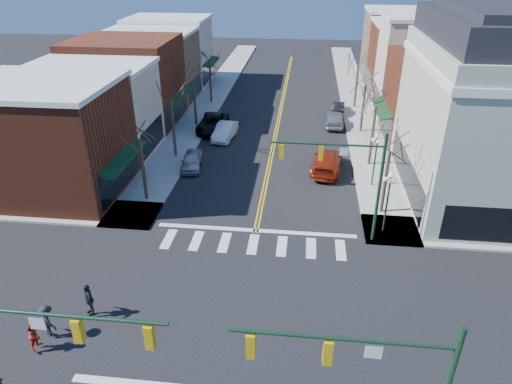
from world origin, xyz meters
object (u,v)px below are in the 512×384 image
(lamppost_midblock, at_px, (376,151))
(car_right_near, at_px, (327,162))
(car_right_mid, at_px, (335,119))
(car_left_near, at_px, (192,160))
(pedestrian_red_b, at_px, (35,334))
(victorian_corner, at_px, (508,109))
(car_right_far, at_px, (338,107))
(lamppost_corner, at_px, (389,192))
(car_left_mid, at_px, (225,131))
(pedestrian_dark_b, at_px, (48,321))
(pedestrian_dark_a, at_px, (89,299))
(car_left_far, at_px, (213,123))

(lamppost_midblock, height_order, car_right_near, lamppost_midblock)
(lamppost_midblock, relative_size, car_right_mid, 0.93)
(car_left_near, bearing_deg, car_right_mid, 36.83)
(car_right_near, xyz_separation_m, pedestrian_red_b, (-13.56, -20.74, 0.10))
(lamppost_midblock, bearing_deg, victorian_corner, -3.45)
(pedestrian_red_b, bearing_deg, car_right_far, -15.95)
(victorian_corner, relative_size, car_right_near, 2.54)
(lamppost_corner, xyz_separation_m, car_left_near, (-14.60, 8.30, -2.29))
(victorian_corner, distance_m, pedestrian_red_b, 31.40)
(lamppost_midblock, height_order, car_left_mid, lamppost_midblock)
(pedestrian_red_b, xyz_separation_m, pedestrian_dark_b, (0.15, 0.81, 0.07))
(car_right_far, bearing_deg, car_right_near, 88.25)
(car_left_near, xyz_separation_m, car_right_far, (12.80, 15.96, -0.01))
(car_left_mid, xyz_separation_m, car_right_mid, (10.66, 4.77, 0.06))
(car_right_near, distance_m, pedestrian_dark_b, 24.02)
(pedestrian_dark_a, bearing_deg, car_right_far, 118.18)
(pedestrian_red_b, distance_m, pedestrian_dark_b, 0.83)
(car_left_far, bearing_deg, pedestrian_dark_b, -94.56)
(car_left_near, distance_m, pedestrian_dark_a, 17.71)
(pedestrian_dark_a, bearing_deg, victorian_corner, 83.20)
(car_right_mid, relative_size, car_right_far, 1.16)
(car_right_mid, bearing_deg, car_left_mid, 27.17)
(car_left_near, xyz_separation_m, car_right_near, (11.20, 0.68, 0.14))
(lamppost_midblock, relative_size, pedestrian_red_b, 2.81)
(victorian_corner, relative_size, pedestrian_red_b, 9.25)
(lamppost_corner, height_order, pedestrian_dark_a, lamppost_corner)
(lamppost_corner, distance_m, car_right_near, 9.84)
(lamppost_midblock, bearing_deg, pedestrian_dark_b, -133.94)
(pedestrian_red_b, bearing_deg, car_right_near, -26.31)
(car_right_mid, bearing_deg, victorian_corner, 130.20)
(car_right_near, bearing_deg, car_left_near, 10.96)
(car_left_near, relative_size, car_right_mid, 0.85)
(car_right_near, height_order, car_right_far, car_right_near)
(victorian_corner, distance_m, car_left_mid, 23.97)
(lamppost_midblock, relative_size, pedestrian_dark_b, 2.57)
(car_left_far, bearing_deg, lamppost_midblock, -36.60)
(car_left_far, distance_m, car_right_near, 13.95)
(car_left_far, xyz_separation_m, pedestrian_dark_a, (-0.90, -26.69, 0.25))
(lamppost_corner, height_order, car_right_far, lamppost_corner)
(pedestrian_red_b, bearing_deg, car_left_far, 2.23)
(lamppost_midblock, distance_m, pedestrian_dark_a, 22.27)
(car_right_near, height_order, car_right_mid, car_right_near)
(lamppost_corner, relative_size, car_right_near, 0.77)
(victorian_corner, xyz_separation_m, lamppost_midblock, (-8.30, 0.50, -3.70))
(car_right_mid, bearing_deg, car_right_near, 87.56)
(pedestrian_dark_a, bearing_deg, lamppost_corner, 81.51)
(pedestrian_dark_a, height_order, pedestrian_dark_b, pedestrian_dark_a)
(car_right_near, relative_size, car_right_far, 1.40)
(lamppost_corner, bearing_deg, victorian_corner, 35.86)
(pedestrian_red_b, bearing_deg, victorian_corner, -48.02)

